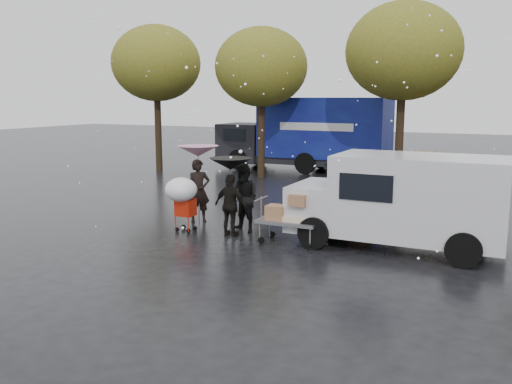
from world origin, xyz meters
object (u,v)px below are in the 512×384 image
at_px(yellow_taxi, 436,167).
at_px(person_black, 231,205).
at_px(blue_truck, 308,134).
at_px(vendor_cart, 292,215).
at_px(shopping_cart, 182,193).
at_px(white_van, 402,200).
at_px(person_pink, 199,191).

bearing_deg(yellow_taxi, person_black, 154.48).
height_order(blue_truck, yellow_taxi, blue_truck).
distance_m(vendor_cart, yellow_taxi, 11.25).
relative_size(person_black, shopping_cart, 1.09).
relative_size(vendor_cart, blue_truck, 0.18).
height_order(shopping_cart, blue_truck, blue_truck).
relative_size(white_van, yellow_taxi, 1.17).
xyz_separation_m(person_pink, yellow_taxi, (5.13, 10.04, -0.18)).
relative_size(shopping_cart, yellow_taxi, 0.35).
bearing_deg(white_van, yellow_taxi, 93.29).
height_order(person_black, vendor_cart, person_black).
height_order(white_van, yellow_taxi, white_van).
xyz_separation_m(person_black, vendor_cart, (1.70, -0.03, -0.07)).
relative_size(person_black, blue_truck, 0.19).
xyz_separation_m(white_van, blue_truck, (-6.78, 11.91, 0.60)).
relative_size(person_pink, blue_truck, 0.22).
relative_size(vendor_cart, white_van, 0.31).
distance_m(person_pink, white_van, 5.73).
bearing_deg(vendor_cart, shopping_cart, -175.94).
xyz_separation_m(person_pink, blue_truck, (-1.06, 11.66, 0.86)).
bearing_deg(white_van, person_black, -169.46).
bearing_deg(shopping_cart, yellow_taxi, 66.76).
xyz_separation_m(vendor_cart, shopping_cart, (-3.02, -0.21, 0.34)).
relative_size(person_pink, white_van, 0.36).
height_order(person_pink, person_black, person_pink).
bearing_deg(yellow_taxi, white_van, 175.54).
relative_size(person_pink, shopping_cart, 1.22).
distance_m(shopping_cart, yellow_taxi, 12.31).
bearing_deg(shopping_cart, person_pink, 102.16).
height_order(person_pink, blue_truck, blue_truck).
relative_size(person_pink, person_black, 1.12).
bearing_deg(yellow_taxi, shopping_cart, 149.01).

